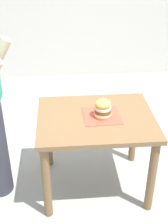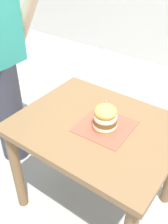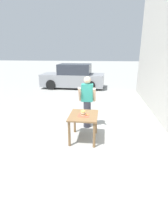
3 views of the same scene
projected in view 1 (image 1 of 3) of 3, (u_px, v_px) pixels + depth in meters
name	position (u px, v px, depth m)	size (l,w,h in m)	color
ground_plane	(94.00, 184.00, 2.98)	(80.00, 80.00, 0.00)	#9E9E99
patio_table	(96.00, 130.00, 2.67)	(0.79, 0.98, 0.75)	brown
serving_paper	(102.00, 116.00, 2.61)	(0.31, 0.31, 0.00)	#D64C38
sandwich	(103.00, 108.00, 2.56)	(0.14, 0.14, 0.19)	gold
pickle_spear	(98.00, 109.00, 2.68)	(0.02, 0.02, 0.09)	#8EA83D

